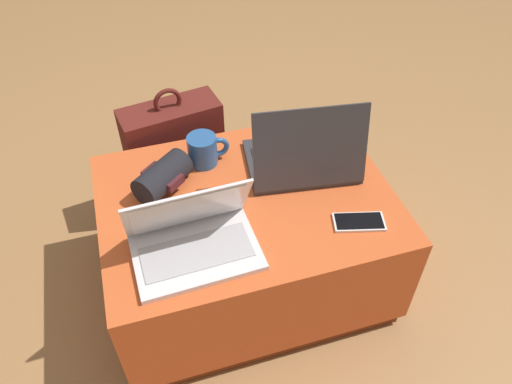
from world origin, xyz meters
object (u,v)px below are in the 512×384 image
(laptop_near, at_px, (193,238))
(laptop_far, at_px, (304,157))
(coffee_mug, at_px, (204,150))
(backpack, at_px, (175,157))
(wrist_brace, at_px, (163,177))
(cell_phone, at_px, (359,222))

(laptop_near, bearing_deg, laptop_far, 26.58)
(laptop_far, xyz_separation_m, coffee_mug, (-0.29, 0.13, -0.01))
(backpack, height_order, wrist_brace, backpack)
(backpack, distance_m, wrist_brace, 0.43)
(wrist_brace, bearing_deg, backpack, 77.87)
(backpack, xyz_separation_m, wrist_brace, (-0.08, -0.35, 0.23))
(cell_phone, bearing_deg, backpack, 47.69)
(laptop_near, height_order, backpack, laptop_near)
(backpack, bearing_deg, wrist_brace, 68.62)
(laptop_near, bearing_deg, cell_phone, -7.44)
(coffee_mug, bearing_deg, wrist_brace, -150.05)
(backpack, bearing_deg, laptop_far, 122.39)
(laptop_near, xyz_separation_m, wrist_brace, (-0.04, 0.26, 0.00))
(laptop_far, bearing_deg, backpack, -40.60)
(laptop_near, xyz_separation_m, coffee_mug, (0.11, 0.34, 0.00))
(wrist_brace, relative_size, coffee_mug, 1.46)
(coffee_mug, bearing_deg, laptop_near, -107.18)
(cell_phone, xyz_separation_m, wrist_brace, (-0.50, 0.30, 0.04))
(laptop_near, relative_size, wrist_brace, 1.73)
(laptop_near, bearing_deg, backpack, 84.37)
(backpack, distance_m, coffee_mug, 0.36)
(laptop_far, bearing_deg, wrist_brace, 1.70)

